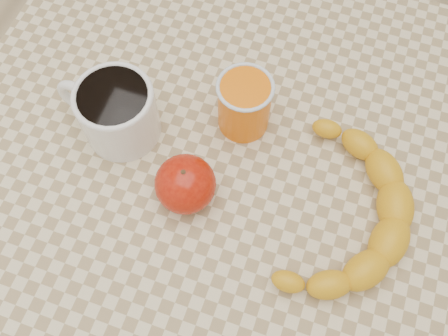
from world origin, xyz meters
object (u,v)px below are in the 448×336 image
(orange_juice_glass, at_px, (244,104))
(apple, at_px, (185,184))
(table, at_px, (224,198))
(coffee_mug, at_px, (116,110))
(banana, at_px, (343,213))

(orange_juice_glass, height_order, apple, orange_juice_glass)
(table, xyz_separation_m, apple, (-0.04, -0.04, 0.12))
(coffee_mug, bearing_deg, table, -7.20)
(coffee_mug, height_order, banana, coffee_mug)
(table, height_order, coffee_mug, coffee_mug)
(banana, bearing_deg, apple, -162.64)
(table, distance_m, orange_juice_glass, 0.16)
(table, xyz_separation_m, banana, (0.16, -0.01, 0.11))
(table, xyz_separation_m, orange_juice_glass, (-0.00, 0.09, 0.13))
(coffee_mug, bearing_deg, orange_juice_glass, 23.05)
(orange_juice_glass, xyz_separation_m, banana, (0.16, -0.10, -0.02))
(orange_juice_glass, bearing_deg, coffee_mug, -156.95)
(table, relative_size, coffee_mug, 5.36)
(coffee_mug, xyz_separation_m, apple, (0.12, -0.06, -0.01))
(coffee_mug, distance_m, apple, 0.14)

